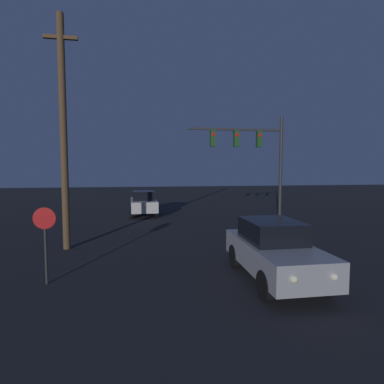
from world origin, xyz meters
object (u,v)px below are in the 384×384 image
at_px(traffic_signal_mast, 255,151).
at_px(utility_pole, 63,131).
at_px(stop_sign, 45,232).
at_px(car_far, 143,203).
at_px(car_near, 274,250).

xyz_separation_m(traffic_signal_mast, utility_pole, (-9.41, -3.59, 0.47)).
bearing_deg(utility_pole, stop_sign, -84.62).
bearing_deg(traffic_signal_mast, stop_sign, -140.31).
height_order(car_far, utility_pole, utility_pole).
bearing_deg(stop_sign, traffic_signal_mast, 39.69).
bearing_deg(traffic_signal_mast, car_far, 140.14).
xyz_separation_m(car_near, traffic_signal_mast, (2.59, 8.23, 3.41)).
height_order(car_near, utility_pole, utility_pole).
xyz_separation_m(car_near, stop_sign, (-6.45, 0.72, 0.61)).
relative_size(car_near, stop_sign, 1.96).
relative_size(car_near, traffic_signal_mast, 0.68).
bearing_deg(stop_sign, car_near, -6.41).
distance_m(car_near, stop_sign, 6.52).
height_order(car_far, traffic_signal_mast, traffic_signal_mast).
height_order(stop_sign, utility_pole, utility_pole).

